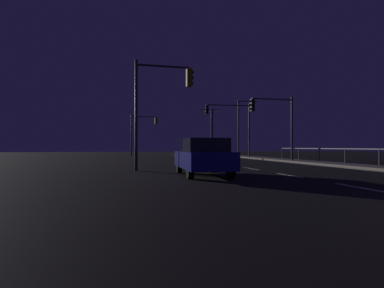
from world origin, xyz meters
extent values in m
plane|color=black|center=(0.00, 17.50, 0.00)|extent=(112.00, 112.00, 0.00)
cube|color=#9E937F|center=(6.65, 17.50, 0.07)|extent=(2.03, 77.00, 0.14)
cube|color=silver|center=(0.00, 5.00, 0.01)|extent=(0.14, 2.00, 0.01)
cube|color=silver|center=(0.00, 9.00, 0.01)|extent=(0.14, 2.00, 0.01)
cube|color=silver|center=(0.00, 13.00, 0.01)|extent=(0.14, 2.00, 0.01)
cube|color=silver|center=(0.00, 17.00, 0.01)|extent=(0.14, 2.00, 0.01)
cube|color=silver|center=(0.00, 21.00, 0.01)|extent=(0.14, 2.00, 0.01)
cube|color=silver|center=(0.00, 25.00, 0.01)|extent=(0.14, 2.00, 0.01)
cube|color=silver|center=(0.00, 29.00, 0.01)|extent=(0.14, 2.00, 0.01)
cube|color=silver|center=(0.00, 33.00, 0.01)|extent=(0.14, 2.00, 0.01)
cube|color=silver|center=(0.00, 37.00, 0.01)|extent=(0.14, 2.00, 0.01)
cube|color=silver|center=(0.00, 41.00, 0.01)|extent=(0.14, 2.00, 0.01)
cube|color=silver|center=(0.00, 45.00, 0.01)|extent=(0.14, 2.00, 0.01)
cube|color=silver|center=(5.39, 22.50, 0.01)|extent=(0.14, 53.00, 0.01)
cube|color=navy|center=(-3.62, 9.80, 0.67)|extent=(1.91, 4.44, 0.70)
cube|color=#1E2328|center=(-3.62, 9.55, 1.29)|extent=(1.65, 2.50, 0.55)
cylinder|color=black|center=(-4.39, 11.22, 0.32)|extent=(0.23, 0.64, 0.64)
cylinder|color=black|center=(-2.79, 11.19, 0.32)|extent=(0.23, 0.64, 0.64)
cylinder|color=black|center=(-4.45, 8.41, 0.32)|extent=(0.23, 0.64, 0.64)
cylinder|color=black|center=(-2.85, 8.37, 0.32)|extent=(0.23, 0.64, 0.64)
cylinder|color=#2D3033|center=(6.18, 19.36, 2.70)|extent=(0.16, 0.16, 5.12)
cylinder|color=#38383D|center=(4.47, 19.34, 5.01)|extent=(3.42, 0.14, 0.11)
cube|color=black|center=(2.77, 19.33, 4.48)|extent=(0.28, 0.34, 0.95)
sphere|color=black|center=(2.61, 19.33, 4.78)|extent=(0.20, 0.20, 0.20)
sphere|color=black|center=(2.61, 19.33, 4.48)|extent=(0.20, 0.20, 0.20)
sphere|color=#19D84C|center=(2.61, 19.33, 4.18)|extent=(0.20, 0.20, 0.20)
cylinder|color=#2D3033|center=(-6.29, 39.03, 2.81)|extent=(0.16, 0.16, 5.62)
cylinder|color=#4C4C51|center=(-4.63, 39.12, 5.37)|extent=(3.34, 0.30, 0.11)
cube|color=olive|center=(-2.96, 39.21, 4.84)|extent=(0.30, 0.36, 0.95)
sphere|color=black|center=(-2.81, 39.22, 5.14)|extent=(0.20, 0.20, 0.20)
sphere|color=black|center=(-2.81, 39.22, 4.84)|extent=(0.20, 0.20, 0.20)
sphere|color=#19D84C|center=(-2.81, 39.22, 4.54)|extent=(0.20, 0.20, 0.20)
cylinder|color=#38383D|center=(6.11, 27.98, 3.04)|extent=(0.16, 0.16, 5.80)
cylinder|color=#38383D|center=(3.78, 28.12, 5.69)|extent=(4.66, 0.39, 0.11)
cube|color=black|center=(1.46, 28.25, 5.16)|extent=(0.30, 0.36, 0.95)
sphere|color=black|center=(1.30, 28.26, 5.46)|extent=(0.20, 0.20, 0.20)
sphere|color=black|center=(1.30, 28.26, 5.16)|extent=(0.20, 0.20, 0.20)
sphere|color=#19D84C|center=(1.30, 28.26, 4.86)|extent=(0.20, 0.20, 0.20)
cylinder|color=#38383D|center=(-6.33, 12.93, 2.85)|extent=(0.16, 0.16, 5.69)
cylinder|color=#2D3033|center=(-4.94, 12.97, 5.44)|extent=(2.78, 0.19, 0.11)
cube|color=olive|center=(-3.55, 13.01, 4.92)|extent=(0.29, 0.35, 0.95)
sphere|color=black|center=(-3.40, 13.02, 5.22)|extent=(0.20, 0.20, 0.20)
sphere|color=black|center=(-3.40, 13.02, 4.92)|extent=(0.20, 0.20, 0.20)
sphere|color=#19D84C|center=(-3.40, 13.02, 4.62)|extent=(0.20, 0.20, 0.20)
cylinder|color=#38383D|center=(6.94, 33.42, 3.62)|extent=(0.18, 0.18, 6.96)
cylinder|color=#2D3033|center=(7.85, 32.89, 6.95)|extent=(1.86, 1.16, 0.10)
ellipsoid|color=#F9D172|center=(8.75, 32.35, 6.85)|extent=(0.56, 0.36, 0.24)
cylinder|color=#38383D|center=(6.42, 43.56, 3.77)|extent=(0.18, 0.18, 7.25)
cylinder|color=#38383D|center=(7.02, 43.84, 7.24)|extent=(1.23, 0.65, 0.10)
ellipsoid|color=#F9D172|center=(7.61, 44.11, 7.14)|extent=(0.56, 0.36, 0.24)
cylinder|color=#2D3033|center=(6.29, 43.67, 3.73)|extent=(0.18, 0.18, 7.17)
cylinder|color=#4C4C51|center=(5.38, 43.42, 7.16)|extent=(1.84, 0.60, 0.10)
ellipsoid|color=#F9D172|center=(4.47, 43.17, 7.06)|extent=(0.56, 0.36, 0.24)
cylinder|color=#59595E|center=(7.52, 12.10, 0.61)|extent=(0.09, 0.09, 0.95)
cylinder|color=#59595E|center=(7.52, 14.92, 0.61)|extent=(0.09, 0.09, 0.95)
cylinder|color=#59595E|center=(7.52, 17.73, 0.61)|extent=(0.09, 0.09, 0.95)
cylinder|color=#59595E|center=(7.52, 20.55, 0.61)|extent=(0.09, 0.09, 0.95)
cylinder|color=#59595E|center=(7.52, 23.37, 0.61)|extent=(0.09, 0.09, 0.95)
camera|label=1|loc=(-6.75, -2.79, 1.22)|focal=28.34mm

